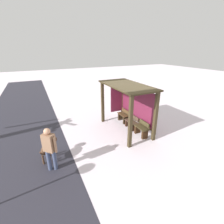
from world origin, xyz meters
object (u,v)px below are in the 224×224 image
Objects in this scene: bench_center_inside at (132,123)px; person_walking at (50,147)px; bus_shelter at (129,98)px; dog at (49,147)px; bench_left_inside at (123,117)px; bench_right_inside at (141,130)px.

person_walking reaches higher than bench_center_inside.
bus_shelter is 4.59m from person_walking.
bench_center_inside is 4.46m from dog.
bench_left_inside is at bearing 171.06° from bus_shelter.
person_walking is at bearing -71.07° from bench_center_inside.
dog is (1.75, -4.37, 0.23)m from bench_left_inside.
bus_shelter is 4.05× the size of bench_center_inside.
dog is at bearing -178.37° from person_walking.
bench_left_inside is at bearing 111.83° from dog.
bus_shelter is 4.05× the size of bench_right_inside.
bench_center_inside is 4.65m from person_walking.
bus_shelter is 1.42m from bench_center_inside.
bus_shelter is at bearing 111.13° from person_walking.
bus_shelter is 4.50m from dog.
bus_shelter is at bearing -173.38° from bench_right_inside.
person_walking reaches higher than bench_right_inside.
bench_left_inside is 0.85× the size of dog.
bench_left_inside is 1.00× the size of bench_right_inside.
dog reaches higher than bench_right_inside.
bus_shelter is at bearing 102.85° from dog.
bus_shelter is 1.74m from bench_right_inside.
bench_right_inside is at bearing -0.18° from bench_center_inside.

